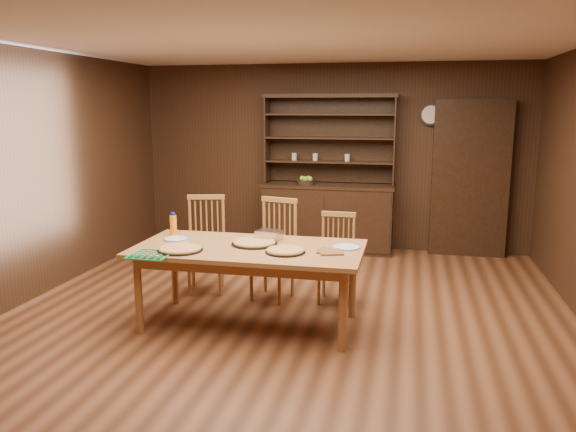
% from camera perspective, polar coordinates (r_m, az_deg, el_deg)
% --- Properties ---
extents(floor, '(6.00, 6.00, 0.00)m').
position_cam_1_polar(floor, '(5.46, -0.29, -10.51)').
color(floor, brown).
rests_on(floor, ground).
extents(room_shell, '(6.00, 6.00, 6.00)m').
position_cam_1_polar(room_shell, '(5.09, -0.31, 6.24)').
color(room_shell, white).
rests_on(room_shell, floor).
extents(china_hutch, '(1.84, 0.52, 2.17)m').
position_cam_1_polar(china_hutch, '(7.91, 4.08, 0.76)').
color(china_hutch, black).
rests_on(china_hutch, floor).
extents(doorway, '(1.00, 0.18, 2.10)m').
position_cam_1_polar(doorway, '(7.95, 17.99, 3.61)').
color(doorway, black).
rests_on(doorway, floor).
extents(wall_clock, '(0.30, 0.05, 0.30)m').
position_cam_1_polar(wall_clock, '(7.91, 14.30, 9.95)').
color(wall_clock, black).
rests_on(wall_clock, room_shell).
extents(dining_table, '(2.08, 1.04, 0.75)m').
position_cam_1_polar(dining_table, '(5.15, -4.00, -3.90)').
color(dining_table, '#A7663A').
rests_on(dining_table, floor).
extents(chair_left, '(0.52, 0.50, 1.05)m').
position_cam_1_polar(chair_left, '(6.25, -8.31, -2.47)').
color(chair_left, '#A37238').
rests_on(chair_left, floor).
extents(chair_center, '(0.52, 0.51, 1.06)m').
position_cam_1_polar(chair_center, '(5.95, -1.29, -2.99)').
color(chair_center, '#A37238').
rests_on(chair_center, floor).
extents(chair_right, '(0.39, 0.38, 0.93)m').
position_cam_1_polar(chair_right, '(5.87, 4.96, -3.95)').
color(chair_right, '#A37238').
rests_on(chair_right, floor).
extents(pizza_left, '(0.40, 0.40, 0.04)m').
position_cam_1_polar(pizza_left, '(5.06, -10.90, -3.30)').
color(pizza_left, black).
rests_on(pizza_left, dining_table).
extents(pizza_right, '(0.35, 0.35, 0.04)m').
position_cam_1_polar(pizza_right, '(4.91, -0.28, -3.54)').
color(pizza_right, black).
rests_on(pizza_right, dining_table).
extents(pizza_center, '(0.43, 0.43, 0.04)m').
position_cam_1_polar(pizza_center, '(5.21, -3.43, -2.72)').
color(pizza_center, black).
rests_on(pizza_center, dining_table).
extents(cooling_rack, '(0.35, 0.35, 0.01)m').
position_cam_1_polar(cooling_rack, '(4.97, -13.78, -3.83)').
color(cooling_rack, '#0DB45E').
rests_on(cooling_rack, dining_table).
extents(plate_left, '(0.23, 0.23, 0.02)m').
position_cam_1_polar(plate_left, '(5.49, -11.28, -2.29)').
color(plate_left, silver).
rests_on(plate_left, dining_table).
extents(plate_right, '(0.25, 0.25, 0.02)m').
position_cam_1_polar(plate_right, '(5.10, 5.92, -3.16)').
color(plate_right, silver).
rests_on(plate_right, dining_table).
extents(foil_dish, '(0.26, 0.21, 0.09)m').
position_cam_1_polar(foil_dish, '(5.38, -1.91, -1.94)').
color(foil_dish, silver).
rests_on(foil_dish, dining_table).
extents(juice_bottle, '(0.07, 0.07, 0.22)m').
position_cam_1_polar(juice_bottle, '(5.72, -11.58, -0.81)').
color(juice_bottle, orange).
rests_on(juice_bottle, dining_table).
extents(pot_holder_a, '(0.25, 0.25, 0.02)m').
position_cam_1_polar(pot_holder_a, '(4.92, 4.35, -3.68)').
color(pot_holder_a, red).
rests_on(pot_holder_a, dining_table).
extents(pot_holder_b, '(0.22, 0.22, 0.01)m').
position_cam_1_polar(pot_holder_b, '(4.95, 4.29, -3.58)').
color(pot_holder_b, red).
rests_on(pot_holder_b, dining_table).
extents(fruit_bowl, '(0.25, 0.25, 0.12)m').
position_cam_1_polar(fruit_bowl, '(7.83, 1.84, 3.57)').
color(fruit_bowl, black).
rests_on(fruit_bowl, china_hutch).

